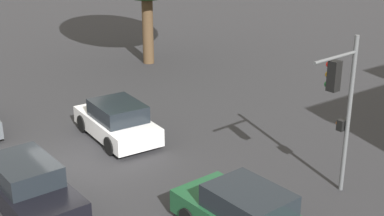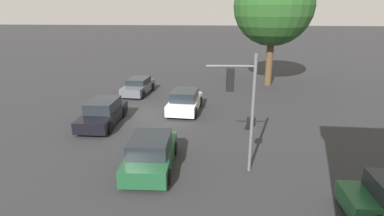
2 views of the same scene
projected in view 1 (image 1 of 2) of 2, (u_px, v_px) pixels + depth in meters
ground_plane at (74, 166)px, 18.88m from camera, size 300.00×300.00×0.00m
traffic_signal at (340, 97)px, 15.93m from camera, size 0.64×2.10×5.08m
crossing_car_1 at (245, 215)px, 14.57m from camera, size 4.33×2.18×1.51m
crossing_car_2 at (27, 186)px, 16.09m from camera, size 4.62×2.09×1.50m
crossing_car_3 at (117, 121)px, 20.97m from camera, size 4.30×2.16×1.52m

